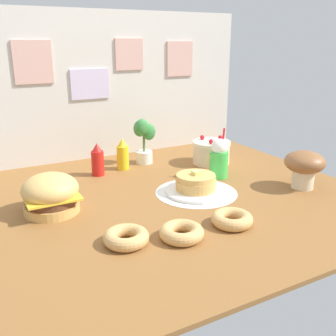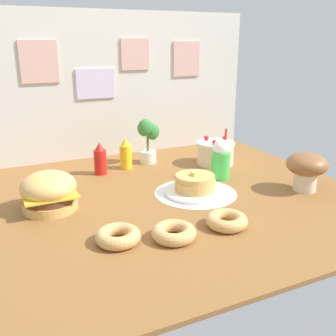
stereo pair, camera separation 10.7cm
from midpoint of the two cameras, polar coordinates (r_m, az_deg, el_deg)
ground_plane at (r=202.43cm, az=-0.97°, el=-4.31°), size 195.07×174.37×2.00cm
back_wall at (r=268.45cm, az=-9.80°, el=11.87°), size 195.07×4.20×95.29cm
doily_mat at (r=205.80cm, az=2.67°, el=-3.58°), size 43.02×43.02×0.40cm
burger at (r=189.59cm, az=-18.35°, el=-3.66°), size 25.93×25.93×18.70cm
pancake_stack at (r=204.30cm, az=2.60°, el=-2.46°), size 33.24×33.24×11.64cm
layer_cake at (r=253.77cm, az=5.14°, el=2.33°), size 24.40×24.40×17.79cm
ketchup_bottle at (r=234.27cm, az=-11.55°, el=1.08°), size 7.43×7.43×19.55cm
mustard_bottle at (r=242.83cm, az=-7.90°, el=1.88°), size 7.43×7.43×19.55cm
cream_soda_cup at (r=226.22cm, az=6.13°, el=1.38°), size 10.76×10.76×29.35cm
donut_pink_glaze at (r=156.74cm, az=-8.12°, el=-9.97°), size 18.19×18.19×5.48cm
donut_chocolate at (r=158.82cm, az=0.04°, el=-9.37°), size 18.19×18.19×5.48cm
donut_vanilla at (r=171.34cm, az=7.56°, el=-7.39°), size 18.19×18.19×5.48cm
potted_plant at (r=251.97cm, az=-4.77°, el=4.21°), size 14.39×11.65×29.82cm
mushroom_stool at (r=219.01cm, az=17.99°, el=0.34°), size 21.51×21.51×20.53cm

